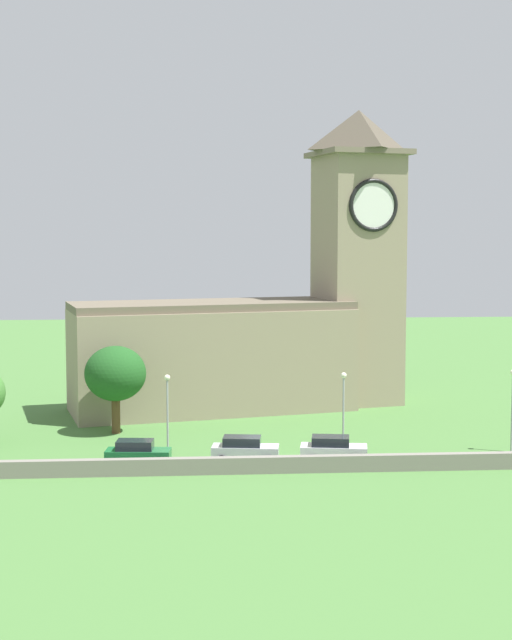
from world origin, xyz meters
name	(u,v)px	position (x,y,z in m)	size (l,w,h in m)	color
ground_plane	(249,421)	(0.00, 15.00, 0.00)	(200.00, 200.00, 0.00)	#477538
church	(268,317)	(2.27, 21.76, 8.51)	(32.54, 15.60, 27.98)	gray
quay_barrier	(266,465)	(0.00, -3.02, 0.57)	(47.96, 0.70, 1.14)	gray
car_green	(137,453)	(-8.86, -0.38, 0.93)	(4.67, 2.46, 1.84)	#1E6B38
car_silver	(244,449)	(-1.27, 0.27, 0.93)	(4.97, 2.68, 1.83)	silver
car_white	(333,449)	(5.07, -0.10, 0.92)	(5.00, 2.89, 1.82)	silver
streetlamp_west_mid	(167,401)	(-6.77, 2.26, 4.14)	(0.44, 0.44, 6.08)	#9EA0A5
streetlamp_central	(344,398)	(6.31, 2.88, 4.10)	(0.44, 0.44, 6.01)	#9EA0A5
streetlamp_east_mid	(512,396)	(18.86, 1.88, 4.23)	(0.44, 0.44, 6.23)	#9EA0A5
tree_riverside_west	(115,374)	(-11.17, 10.77, 4.90)	(5.02, 5.02, 7.20)	brown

